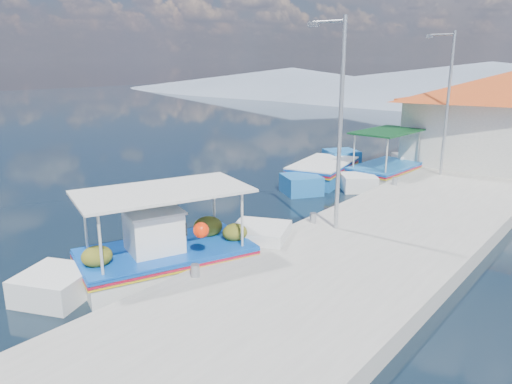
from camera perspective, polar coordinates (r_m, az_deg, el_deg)
The scene contains 9 objects.
ground at distance 16.13m, azimuth -8.77°, elevation -4.26°, with size 160.00×160.00×0.00m, color black.
quay at distance 17.75m, azimuth 19.47°, elevation -2.31°, with size 5.00×44.00×0.50m, color #ACA9A1.
bollards at distance 17.75m, azimuth 12.40°, elevation -0.43°, with size 0.20×17.20×0.30m.
main_caique at distance 12.77m, azimuth -10.33°, elevation -7.36°, with size 3.96×7.05×2.49m.
caique_green_canopy at distance 23.08m, azimuth 15.04°, elevation 2.31°, with size 2.26×6.79×2.54m.
caique_blue_hull at distance 22.44m, azimuth 8.02°, elevation 2.24°, with size 3.02×7.07×1.28m.
harbor_building at distance 25.76m, azimuth 27.62°, elevation 7.82°, with size 10.49×10.49×4.40m.
lamp_post_near at distance 14.00m, azimuth 9.60°, elevation 8.95°, with size 1.21×0.14×6.00m.
lamp_post_far at distance 22.24m, azimuth 21.43°, elevation 10.38°, with size 1.21×0.14×6.00m.
Camera 1 is at (11.39, -10.10, 5.33)m, focal length 34.05 mm.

